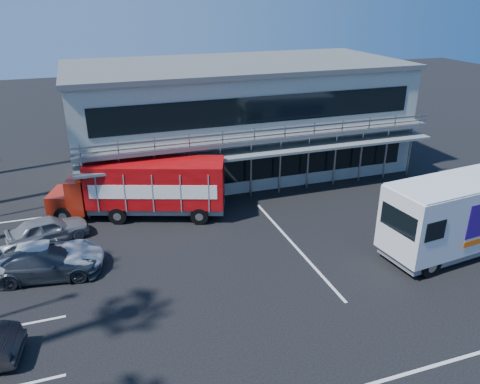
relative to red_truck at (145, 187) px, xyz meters
name	(u,v)px	position (x,y,z in m)	size (l,w,h in m)	color
ground	(281,285)	(4.41, -8.72, -1.76)	(120.00, 120.00, 0.00)	black
building	(236,116)	(7.41, 6.22, 1.89)	(22.40, 12.00, 7.30)	gray
red_truck	(145,187)	(0.00, 0.00, 0.00)	(9.74, 5.24, 3.22)	maroon
white_van	(460,214)	(13.44, -8.77, 0.22)	(7.88, 3.41, 3.74)	silver
parked_car_c	(46,258)	(-5.09, -4.32, -1.07)	(2.31, 5.00, 1.39)	silver
parked_car_d	(45,263)	(-5.09, -4.72, -1.08)	(1.91, 4.69, 1.36)	#2B3139
parked_car_e	(48,229)	(-5.09, -1.34, -1.10)	(1.58, 3.92, 1.34)	slate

